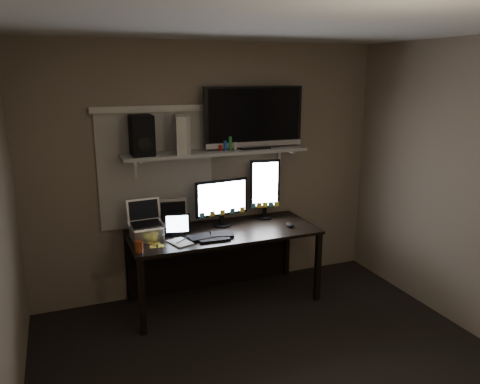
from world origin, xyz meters
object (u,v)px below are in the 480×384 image
desk (220,244)px  monitor_portrait (265,189)px  tv (254,118)px  game_console (181,134)px  monitor_landscape (222,203)px  cup (139,246)px  laptop (146,221)px  speaker (142,135)px  keyboard (211,236)px  mouse (290,225)px  tablet (177,225)px

desk → monitor_portrait: monitor_portrait is taller
tv → game_console: size_ratio=2.89×
monitor_landscape → cup: (-0.89, -0.41, -0.19)m
laptop → speaker: bearing=76.2°
monitor_landscape → tv: (0.36, 0.05, 0.81)m
keyboard → cup: bearing=-167.1°
monitor_portrait → tv: 0.75m
mouse → tv: size_ratio=0.11×
keyboard → monitor_portrait: bearing=30.0°
laptop → cup: (-0.12, -0.29, -0.12)m
mouse → game_console: (-0.99, 0.31, 0.90)m
tablet → game_console: 0.84m
keyboard → game_console: 0.98m
monitor_portrait → tv: (-0.15, -0.04, 0.74)m
tv → monitor_landscape: bearing=-171.7°
laptop → monitor_portrait: bearing=5.3°
monitor_landscape → tablet: 0.52m
keyboard → laptop: bearing=165.7°
laptop → mouse: bearing=-10.4°
keyboard → mouse: mouse is taller
speaker → mouse: bearing=-14.0°
laptop → cup: bearing=-116.2°
desk → game_console: game_console is taller
monitor_landscape → tablet: bearing=-171.6°
desk → tv: bearing=10.1°
desk → tablet: bearing=-168.0°
game_console → monitor_portrait: bearing=15.6°
keyboard → mouse: 0.82m
mouse → cup: size_ratio=1.06×
monitor_portrait → laptop: monitor_portrait is taller
desk → monitor_landscape: monitor_landscape is taller
mouse → tv: 1.11m
monitor_landscape → keyboard: (-0.20, -0.28, -0.23)m
monitor_portrait → game_console: (-0.88, -0.05, 0.61)m
monitor_landscape → speaker: 1.01m
desk → tv: (0.39, 0.07, 1.23)m
monitor_portrait → mouse: size_ratio=5.69×
desk → tv: 1.29m
laptop → game_console: game_console is taller
monitor_portrait → speaker: bearing=-169.9°
desk → mouse: bearing=-21.4°
monitor_portrait → tv: tv is taller
monitor_portrait → cup: 1.50m
laptop → desk: bearing=3.3°
monitor_landscape → keyboard: size_ratio=1.26×
keyboard → tv: size_ratio=0.43×
tablet → laptop: 0.29m
keyboard → mouse: bearing=2.8°
cup → tv: tv is taller
tablet → game_console: bearing=67.1°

